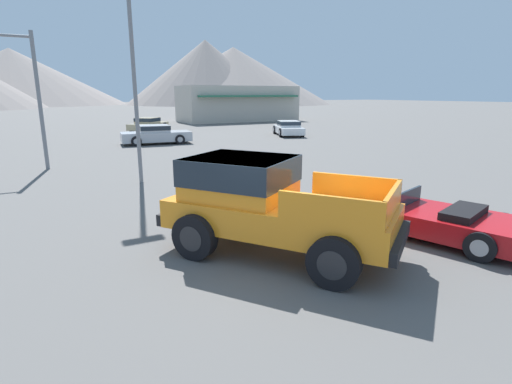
# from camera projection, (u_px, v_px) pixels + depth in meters

# --- Properties ---
(ground_plane) EXTENTS (320.00, 320.00, 0.00)m
(ground_plane) POSITION_uv_depth(u_px,v_px,m) (269.00, 249.00, 8.39)
(ground_plane) COLOR #5B5956
(orange_pickup_truck) EXTENTS (4.26, 4.98, 1.93)m
(orange_pickup_truck) POSITION_uv_depth(u_px,v_px,m) (264.00, 199.00, 8.08)
(orange_pickup_truck) COLOR orange
(orange_pickup_truck) RESTS_ON ground_plane
(red_convertible_car) EXTENTS (2.96, 4.73, 0.97)m
(red_convertible_car) POSITION_uv_depth(u_px,v_px,m) (427.00, 218.00, 9.18)
(red_convertible_car) COLOR #B21419
(red_convertible_car) RESTS_ON ground_plane
(parked_car_silver) EXTENTS (4.57, 2.38, 1.21)m
(parked_car_silver) POSITION_uv_depth(u_px,v_px,m) (156.00, 134.00, 25.90)
(parked_car_silver) COLOR #B7BABF
(parked_car_silver) RESTS_ON ground_plane
(parked_car_white) EXTENTS (3.16, 4.53, 1.14)m
(parked_car_white) POSITION_uv_depth(u_px,v_px,m) (288.00, 128.00, 31.16)
(parked_car_white) COLOR white
(parked_car_white) RESTS_ON ground_plane
(parked_car_tan) EXTENTS (4.17, 4.28, 1.17)m
(parked_car_tan) POSITION_uv_depth(u_px,v_px,m) (148.00, 124.00, 34.70)
(parked_car_tan) COLOR tan
(parked_car_tan) RESTS_ON ground_plane
(traffic_light_main) EXTENTS (3.24, 0.38, 5.65)m
(traffic_light_main) POSITION_uv_depth(u_px,v_px,m) (1.00, 74.00, 15.80)
(traffic_light_main) COLOR slate
(traffic_light_main) RESTS_ON ground_plane
(street_lamp_post) EXTENTS (0.90, 0.24, 7.89)m
(street_lamp_post) POSITION_uv_depth(u_px,v_px,m) (132.00, 47.00, 13.59)
(street_lamp_post) COLOR slate
(street_lamp_post) RESTS_ON ground_plane
(storefront_building) EXTENTS (13.74, 6.33, 4.05)m
(storefront_building) POSITION_uv_depth(u_px,v_px,m) (238.00, 104.00, 47.42)
(storefront_building) COLOR #BCB2A3
(storefront_building) RESTS_ON ground_plane
(distant_mountain_range) EXTENTS (136.63, 86.71, 18.74)m
(distant_mountain_range) POSITION_uv_depth(u_px,v_px,m) (106.00, 74.00, 112.30)
(distant_mountain_range) COLOR gray
(distant_mountain_range) RESTS_ON ground_plane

